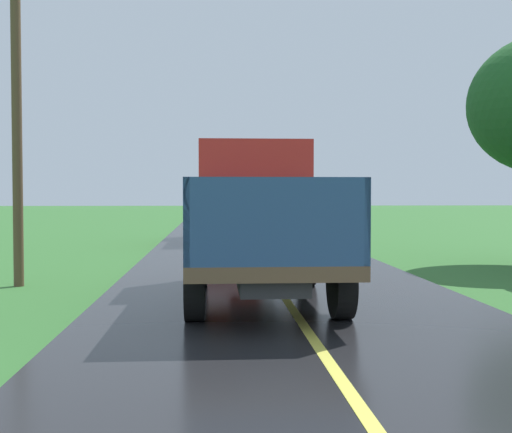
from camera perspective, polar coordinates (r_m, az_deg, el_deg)
The scene contains 3 objects.
banana_truck_near at distance 11.60m, azimuth 0.06°, elevation 0.04°, with size 2.38×5.82×2.80m.
banana_truck_far at distance 25.36m, azimuth -2.73°, elevation 1.12°, with size 2.38×5.81×2.80m.
utility_pole_roadside at distance 13.99m, azimuth -20.48°, elevation 10.34°, with size 2.13×0.20×7.24m.
Camera 1 is at (-1.22, -1.44, 1.87)m, focal length 45.11 mm.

